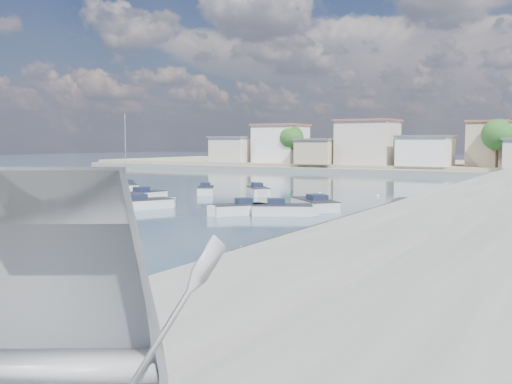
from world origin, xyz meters
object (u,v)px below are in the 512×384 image
Objects in this scene: motorboat_g at (258,192)px; motorboat_a at (92,206)px; motorboat_b at (147,196)px; motorboat_h at (285,210)px; sailboat at (126,187)px; motorboat_f at (206,191)px; motorboat_e at (146,204)px; motorboat_c at (313,204)px; motorboat_d at (236,210)px.

motorboat_a is at bearing -104.10° from motorboat_g.
motorboat_b is (-2.25, 9.13, -0.00)m from motorboat_a.
motorboat_h is 28.55m from sailboat.
sailboat reaches higher than motorboat_f.
motorboat_a is at bearing -54.22° from sailboat.
motorboat_a is 9.41m from motorboat_b.
motorboat_f is 10.93m from sailboat.
sailboat is (-10.92, -0.58, 0.03)m from motorboat_f.
motorboat_b is at bearing 103.83° from motorboat_a.
sailboat reaches higher than motorboat_e.
motorboat_g is (6.93, 9.50, 0.00)m from motorboat_b.
sailboat is at bearing 125.78° from motorboat_a.
motorboat_a and motorboat_b have the same top height.
motorboat_a is 1.01× the size of motorboat_c.
motorboat_h is at bearing -22.11° from sailboat.
motorboat_d and motorboat_e have the same top height.
motorboat_h is at bearing 10.54° from motorboat_e.
sailboat is (-11.70, 16.23, 0.03)m from motorboat_a.
motorboat_e is (-12.03, -7.10, -0.00)m from motorboat_c.
motorboat_f is (-12.22, 13.10, 0.00)m from motorboat_d.
motorboat_h is at bearing -36.11° from motorboat_f.
motorboat_c is at bearing 63.08° from motorboat_d.
sailboat reaches higher than motorboat_b.
motorboat_h is at bearing 28.06° from motorboat_d.
motorboat_h is (10.07, -13.15, -0.00)m from motorboat_g.
motorboat_f is at bearing 133.00° from motorboat_d.
motorboat_f is 0.96× the size of motorboat_g.
motorboat_d is 0.78× the size of motorboat_e.
motorboat_c is at bearing 4.11° from motorboat_b.
motorboat_a is at bearing -145.02° from motorboat_c.
motorboat_d is 17.91m from motorboat_f.
motorboat_b is at bearing -100.80° from motorboat_f.
motorboat_b is 17.39m from motorboat_h.
motorboat_b is 11.76m from motorboat_g.
motorboat_e is at bearing -75.29° from motorboat_f.
motorboat_a is at bearing -159.60° from motorboat_h.
motorboat_e is 19.44m from sailboat.
motorboat_f is at bearing -161.58° from motorboat_g.
motorboat_b is at bearing 158.40° from motorboat_d.
sailboat is at bearing 151.58° from motorboat_d.
sailboat is (-9.45, 7.10, 0.03)m from motorboat_b.
motorboat_b is 1.19× the size of motorboat_d.
motorboat_a and motorboat_h have the same top height.
sailboat is at bearing 157.89° from motorboat_h.
motorboat_a is at bearing -76.17° from motorboat_b.
sailboat is (-16.38, -2.40, 0.03)m from motorboat_g.
motorboat_f is at bearing 157.50° from motorboat_c.
motorboat_e and motorboat_f have the same top height.
sailboat reaches higher than motorboat_a.
sailboat reaches higher than motorboat_c.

